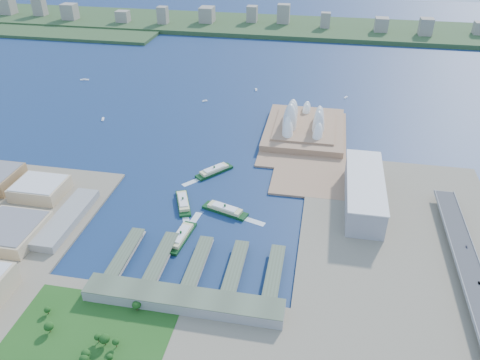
% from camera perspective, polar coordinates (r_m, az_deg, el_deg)
% --- Properties ---
extents(ground, '(3000.00, 3000.00, 0.00)m').
position_cam_1_polar(ground, '(583.84, -4.52, -5.37)').
color(ground, '#10264C').
rests_on(ground, ground).
extents(east_land, '(240.00, 500.00, 3.00)m').
position_cam_1_polar(east_land, '(540.66, 19.91, -10.95)').
color(east_land, gray).
rests_on(east_land, ground).
extents(peninsula, '(135.00, 220.00, 3.00)m').
position_cam_1_polar(peninsula, '(789.47, 7.90, 5.15)').
color(peninsula, '#946F51').
rests_on(peninsula, ground).
extents(far_shore, '(2200.00, 260.00, 12.00)m').
position_cam_1_polar(far_shore, '(1474.21, 5.57, 18.11)').
color(far_shore, '#2D4926').
rests_on(far_shore, ground).
extents(opera_house, '(134.00, 180.00, 58.00)m').
position_cam_1_polar(opera_house, '(794.75, 7.98, 7.76)').
color(opera_house, white).
rests_on(opera_house, peninsula).
extents(toaster_building, '(45.00, 155.00, 35.00)m').
position_cam_1_polar(toaster_building, '(625.87, 14.88, -1.36)').
color(toaster_building, gray).
rests_on(toaster_building, east_land).
extents(expressway, '(26.00, 340.00, 11.85)m').
position_cam_1_polar(expressway, '(544.06, 26.49, -11.39)').
color(expressway, gray).
rests_on(expressway, east_land).
extents(ferry_wharves, '(184.00, 90.00, 9.30)m').
position_cam_1_polar(ferry_wharves, '(522.22, -5.13, -10.02)').
color(ferry_wharves, '#475540').
rests_on(ferry_wharves, ground).
extents(terminal_building, '(200.00, 28.00, 12.00)m').
position_cam_1_polar(terminal_building, '(477.94, -6.96, -14.34)').
color(terminal_building, gray).
rests_on(terminal_building, south_land).
extents(park, '(150.00, 110.00, 16.00)m').
position_cam_1_polar(park, '(467.75, -18.25, -17.14)').
color(park, '#194714').
rests_on(park, south_land).
extents(far_skyline, '(1900.00, 140.00, 55.00)m').
position_cam_1_polar(far_skyline, '(1447.26, 5.56, 19.21)').
color(far_skyline, gray).
rests_on(far_skyline, far_shore).
extents(ferry_a, '(36.19, 60.03, 11.11)m').
position_cam_1_polar(ferry_a, '(617.87, -6.96, -2.55)').
color(ferry_a, '#0E3815').
rests_on(ferry_a, ground).
extents(ferry_b, '(49.62, 55.58, 11.26)m').
position_cam_1_polar(ferry_b, '(682.92, -3.16, 1.29)').
color(ferry_b, '#0E3815').
rests_on(ferry_b, ground).
extents(ferry_c, '(22.92, 62.44, 11.53)m').
position_cam_1_polar(ferry_c, '(559.68, -7.21, -6.69)').
color(ferry_c, '#0E3815').
rests_on(ferry_c, ground).
extents(ferry_d, '(62.90, 33.79, 11.55)m').
position_cam_1_polar(ferry_d, '(599.58, -1.85, -3.46)').
color(ferry_d, '#0E3815').
rests_on(ferry_d, ground).
extents(boat_a, '(7.29, 14.23, 2.67)m').
position_cam_1_polar(boat_a, '(885.00, -16.39, 7.15)').
color(boat_a, white).
rests_on(boat_a, ground).
extents(boat_b, '(9.78, 9.77, 2.76)m').
position_cam_1_polar(boat_b, '(931.24, -4.31, 9.61)').
color(boat_b, white).
rests_on(boat_b, ground).
extents(boat_c, '(7.88, 12.32, 2.68)m').
position_cam_1_polar(boat_c, '(968.76, 12.78, 9.81)').
color(boat_c, white).
rests_on(boat_c, ground).
extents(boat_d, '(18.76, 8.55, 3.09)m').
position_cam_1_polar(boat_d, '(1094.85, -18.43, 11.54)').
color(boat_d, white).
rests_on(boat_d, ground).
extents(boat_e, '(6.16, 13.15, 3.10)m').
position_cam_1_polar(boat_e, '(985.04, 1.97, 10.96)').
color(boat_e, white).
rests_on(boat_e, ground).
extents(car_b, '(1.41, 4.04, 1.33)m').
position_cam_1_polar(car_b, '(539.11, 27.13, -11.10)').
color(car_b, slate).
rests_on(car_b, expressway).
extents(car_c, '(1.70, 4.19, 1.22)m').
position_cam_1_polar(car_c, '(581.27, 25.91, -7.34)').
color(car_c, slate).
rests_on(car_c, expressway).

